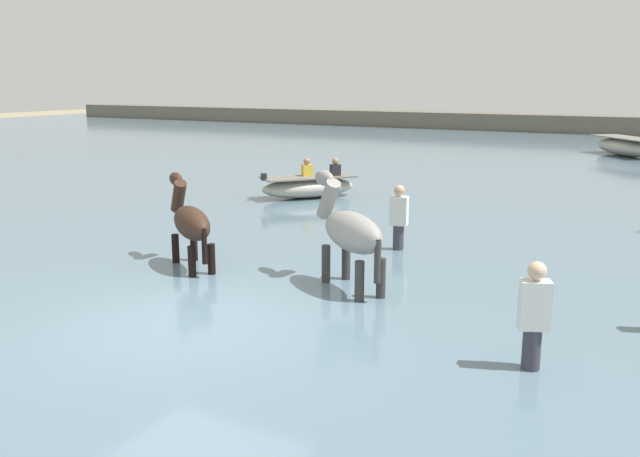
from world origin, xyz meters
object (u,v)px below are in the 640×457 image
at_px(horse_trailing_grey, 350,234).
at_px(boat_near_starboard, 309,186).
at_px(horse_lead_dark_bay, 190,225).
at_px(boat_mid_channel, 626,147).
at_px(person_wading_mid, 399,226).
at_px(person_onlooker_right, 533,330).

bearing_deg(horse_trailing_grey, boat_near_starboard, 123.74).
height_order(horse_lead_dark_bay, boat_mid_channel, horse_lead_dark_bay).
bearing_deg(horse_trailing_grey, person_wading_mid, 95.47).
height_order(person_wading_mid, person_onlooker_right, same).
relative_size(boat_near_starboard, person_wading_mid, 1.60).
bearing_deg(horse_lead_dark_bay, horse_trailing_grey, 4.27).
bearing_deg(person_onlooker_right, horse_trailing_grey, 150.78).
distance_m(boat_mid_channel, person_onlooker_right, 23.56).
height_order(horse_trailing_grey, person_wading_mid, horse_trailing_grey).
height_order(horse_lead_dark_bay, person_wading_mid, horse_lead_dark_bay).
distance_m(horse_trailing_grey, person_wading_mid, 2.61).
height_order(horse_trailing_grey, person_onlooker_right, horse_trailing_grey).
height_order(horse_lead_dark_bay, boat_near_starboard, horse_lead_dark_bay).
bearing_deg(person_wading_mid, person_onlooker_right, -52.58).
bearing_deg(horse_trailing_grey, boat_mid_channel, 84.38).
xyz_separation_m(horse_trailing_grey, person_onlooker_right, (3.01, -1.69, -0.39)).
bearing_deg(boat_mid_channel, horse_lead_dark_bay, -102.76).
xyz_separation_m(horse_lead_dark_bay, boat_near_starboard, (-1.64, 6.93, -0.43)).
bearing_deg(horse_trailing_grey, horse_lead_dark_bay, -175.73).
xyz_separation_m(horse_trailing_grey, person_wading_mid, (-0.25, 2.57, -0.39)).
distance_m(boat_near_starboard, person_wading_mid, 5.93).
distance_m(horse_trailing_grey, boat_mid_channel, 21.97).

